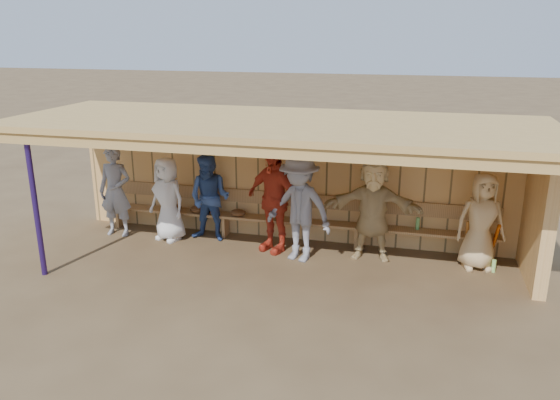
# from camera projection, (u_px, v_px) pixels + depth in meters

# --- Properties ---
(ground) EXTENTS (90.00, 90.00, 0.00)m
(ground) POSITION_uv_depth(u_px,v_px,m) (275.00, 263.00, 9.52)
(ground) COLOR brown
(ground) RESTS_ON ground
(player_a) EXTENTS (0.67, 0.46, 1.79)m
(player_a) POSITION_uv_depth(u_px,v_px,m) (115.00, 191.00, 10.63)
(player_a) COLOR gray
(player_a) RESTS_ON ground
(player_b) EXTENTS (0.92, 0.75, 1.63)m
(player_b) POSITION_uv_depth(u_px,v_px,m) (168.00, 199.00, 10.40)
(player_b) COLOR white
(player_b) RESTS_ON ground
(player_c) EXTENTS (0.85, 0.68, 1.69)m
(player_c) POSITION_uv_depth(u_px,v_px,m) (210.00, 198.00, 10.36)
(player_c) COLOR #34518F
(player_c) RESTS_ON ground
(player_d) EXTENTS (1.24, 0.92, 1.95)m
(player_d) POSITION_uv_depth(u_px,v_px,m) (273.00, 199.00, 9.82)
(player_d) COLOR red
(player_d) RESTS_ON ground
(player_e) EXTENTS (1.38, 1.03, 1.90)m
(player_e) POSITION_uv_depth(u_px,v_px,m) (299.00, 208.00, 9.41)
(player_e) COLOR gray
(player_e) RESTS_ON ground
(player_f) EXTENTS (1.72, 0.58, 1.84)m
(player_f) POSITION_uv_depth(u_px,v_px,m) (373.00, 209.00, 9.49)
(player_f) COLOR #DFBD7D
(player_f) RESTS_ON ground
(player_h) EXTENTS (0.91, 0.69, 1.67)m
(player_h) POSITION_uv_depth(u_px,v_px,m) (481.00, 221.00, 9.11)
(player_h) COLOR #DCB57B
(player_h) RESTS_ON ground
(dugout_structure) EXTENTS (8.80, 3.20, 2.50)m
(dugout_structure) POSITION_uv_depth(u_px,v_px,m) (306.00, 161.00, 9.56)
(dugout_structure) COLOR #E3AB61
(dugout_structure) RESTS_ON ground
(bench) EXTENTS (7.60, 0.34, 0.93)m
(bench) POSITION_uv_depth(u_px,v_px,m) (290.00, 215.00, 10.40)
(bench) COLOR #B2824C
(bench) RESTS_ON ground
(dugout_equipment) EXTENTS (6.22, 0.62, 0.80)m
(dugout_equipment) POSITION_uv_depth(u_px,v_px,m) (252.00, 216.00, 10.46)
(dugout_equipment) COLOR orange
(dugout_equipment) RESTS_ON ground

